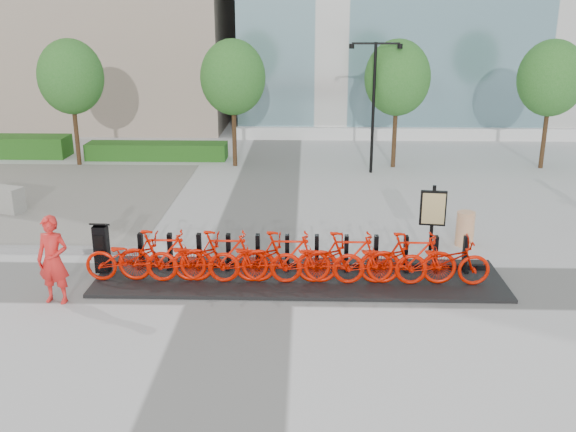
{
  "coord_description": "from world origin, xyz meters",
  "views": [
    {
      "loc": [
        1.45,
        -13.79,
        6.1
      ],
      "look_at": [
        1.0,
        1.5,
        1.2
      ],
      "focal_mm": 40.0,
      "sensor_mm": 36.0,
      "label": 1
    }
  ],
  "objects_px": {
    "kiosk": "(102,248)",
    "worker_red": "(53,260)",
    "bike_0": "(131,258)",
    "construction_barrel": "(465,229)",
    "map_sign": "(433,211)"
  },
  "relations": [
    {
      "from": "kiosk",
      "to": "worker_red",
      "type": "distance_m",
      "value": 1.66
    },
    {
      "from": "kiosk",
      "to": "construction_barrel",
      "type": "bearing_deg",
      "value": 15.36
    },
    {
      "from": "worker_red",
      "to": "construction_barrel",
      "type": "bearing_deg",
      "value": 29.11
    },
    {
      "from": "construction_barrel",
      "to": "map_sign",
      "type": "bearing_deg",
      "value": -134.43
    },
    {
      "from": "bike_0",
      "to": "map_sign",
      "type": "distance_m",
      "value": 7.46
    },
    {
      "from": "kiosk",
      "to": "map_sign",
      "type": "xyz_separation_m",
      "value": [
        8.08,
        1.17,
        0.62
      ]
    },
    {
      "from": "kiosk",
      "to": "construction_barrel",
      "type": "xyz_separation_m",
      "value": [
        9.22,
        2.33,
        -0.22
      ]
    },
    {
      "from": "kiosk",
      "to": "map_sign",
      "type": "relative_size",
      "value": 0.64
    },
    {
      "from": "bike_0",
      "to": "map_sign",
      "type": "bearing_deg",
      "value": -76.88
    },
    {
      "from": "kiosk",
      "to": "map_sign",
      "type": "bearing_deg",
      "value": 9.39
    },
    {
      "from": "bike_0",
      "to": "construction_barrel",
      "type": "xyz_separation_m",
      "value": [
        8.37,
        2.85,
        -0.17
      ]
    },
    {
      "from": "kiosk",
      "to": "worker_red",
      "type": "height_order",
      "value": "worker_red"
    },
    {
      "from": "bike_0",
      "to": "construction_barrel",
      "type": "height_order",
      "value": "bike_0"
    },
    {
      "from": "bike_0",
      "to": "kiosk",
      "type": "height_order",
      "value": "kiosk"
    },
    {
      "from": "map_sign",
      "to": "worker_red",
      "type": "bearing_deg",
      "value": -155.15
    }
  ]
}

